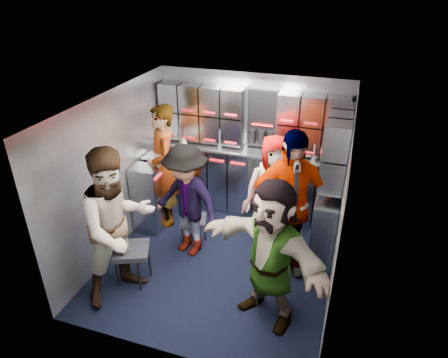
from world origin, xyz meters
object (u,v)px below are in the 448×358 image
(attendant_arc_b, at_px, (187,201))
(attendant_arc_d, at_px, (288,206))
(attendant_arc_c, at_px, (273,189))
(attendant_arc_e, at_px, (270,254))
(jump_seat_near_left, at_px, (131,252))
(attendant_arc_a, at_px, (118,226))
(jump_seat_center, at_px, (274,206))
(attendant_standing, at_px, (163,167))
(jump_seat_mid_right, at_px, (287,238))
(jump_seat_near_right, at_px, (271,278))
(jump_seat_mid_left, at_px, (193,221))

(attendant_arc_b, xyz_separation_m, attendant_arc_d, (1.27, 0.01, 0.17))
(attendant_arc_c, distance_m, attendant_arc_e, 1.47)
(jump_seat_near_left, xyz_separation_m, attendant_arc_d, (1.67, 0.76, 0.51))
(attendant_arc_a, bearing_deg, jump_seat_center, -7.47)
(attendant_arc_a, bearing_deg, attendant_standing, 37.37)
(attendant_arc_b, bearing_deg, jump_seat_mid_right, 27.27)
(attendant_arc_a, bearing_deg, attendant_arc_e, -54.45)
(attendant_standing, bearing_deg, jump_seat_near_left, -26.95)
(jump_seat_near_right, bearing_deg, jump_seat_mid_right, 87.89)
(jump_seat_mid_right, bearing_deg, jump_seat_near_left, -150.64)
(jump_seat_mid_left, xyz_separation_m, attendant_arc_b, (0.00, -0.18, 0.42))
(jump_seat_center, height_order, attendant_standing, attendant_standing)
(attendant_arc_c, distance_m, attendant_arc_d, 0.74)
(jump_seat_mid_left, relative_size, jump_seat_center, 0.90)
(attendant_arc_b, distance_m, attendant_arc_e, 1.46)
(jump_seat_near_left, bearing_deg, attendant_arc_a, -90.00)
(jump_seat_near_right, bearing_deg, attendant_arc_d, 87.27)
(attendant_arc_e, bearing_deg, attendant_arc_b, 173.37)
(jump_seat_near_left, distance_m, jump_seat_mid_left, 1.01)
(jump_seat_center, height_order, attendant_arc_c, attendant_arc_c)
(attendant_arc_a, bearing_deg, jump_seat_near_right, -48.31)
(jump_seat_mid_right, bearing_deg, attendant_arc_e, -91.71)
(jump_seat_mid_right, bearing_deg, jump_seat_near_right, -92.11)
(jump_seat_near_left, xyz_separation_m, attendant_arc_e, (1.64, -0.02, 0.41))
(jump_seat_near_left, xyz_separation_m, attendant_arc_b, (0.40, 0.75, 0.34))
(attendant_arc_c, height_order, attendant_arc_e, attendant_arc_e)
(jump_seat_mid_right, xyz_separation_m, attendant_arc_b, (-1.27, -0.19, 0.42))
(attendant_arc_c, bearing_deg, attendant_arc_a, -152.98)
(jump_seat_near_right, relative_size, attendant_arc_d, 0.23)
(jump_seat_mid_left, bearing_deg, attendant_arc_a, -110.05)
(jump_seat_near_left, height_order, attendant_arc_c, attendant_arc_c)
(attendant_arc_b, bearing_deg, attendant_arc_e, -13.31)
(attendant_arc_d, bearing_deg, attendant_arc_b, 151.55)
(attendant_standing, xyz_separation_m, attendant_arc_e, (1.83, -1.35, -0.06))
(attendant_arc_a, distance_m, attendant_arc_d, 1.92)
(jump_seat_near_right, xyz_separation_m, attendant_standing, (-1.83, 1.17, 0.54))
(jump_seat_near_right, height_order, attendant_standing, attendant_standing)
(jump_seat_near_left, height_order, jump_seat_mid_left, jump_seat_near_left)
(jump_seat_mid_right, relative_size, attendant_standing, 0.22)
(jump_seat_near_right, relative_size, attendant_arc_c, 0.28)
(jump_seat_center, bearing_deg, jump_seat_mid_right, -64.77)
(jump_seat_mid_left, height_order, jump_seat_mid_right, same)
(attendant_arc_a, bearing_deg, attendant_arc_c, -10.47)
(jump_seat_mid_left, bearing_deg, attendant_arc_b, -90.00)
(jump_seat_near_left, distance_m, attendant_arc_e, 1.69)
(jump_seat_near_right, distance_m, attendant_arc_e, 0.51)
(jump_seat_near_left, xyz_separation_m, attendant_standing, (-0.19, 1.32, 0.47))
(attendant_arc_c, relative_size, attendant_arc_d, 0.81)
(attendant_arc_c, bearing_deg, jump_seat_mid_left, -175.59)
(attendant_arc_b, relative_size, attendant_arc_c, 1.01)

